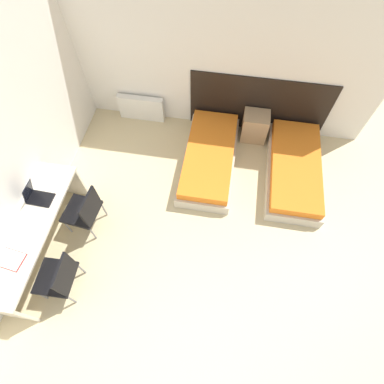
{
  "coord_description": "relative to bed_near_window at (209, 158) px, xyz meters",
  "views": [
    {
      "loc": [
        0.35,
        0.18,
        4.28
      ],
      "look_at": [
        0.0,
        2.33,
        0.55
      ],
      "focal_mm": 28.0,
      "sensor_mm": 36.0,
      "label": 1
    }
  ],
  "objects": [
    {
      "name": "ground_plane",
      "position": [
        -0.14,
        -3.25,
        -0.17
      ],
      "size": [
        20.0,
        20.0,
        0.0
      ],
      "primitive_type": "plane",
      "color": "beige"
    },
    {
      "name": "wall_back",
      "position": [
        -0.14,
        1.01,
        1.18
      ],
      "size": [
        5.46,
        0.05,
        2.7
      ],
      "color": "white",
      "rests_on": "ground_plane"
    },
    {
      "name": "wall_left",
      "position": [
        -2.4,
        -1.14,
        1.18
      ],
      "size": [
        0.05,
        5.24,
        2.7
      ],
      "color": "white",
      "rests_on": "ground_plane"
    },
    {
      "name": "headboard_panel",
      "position": [
        0.71,
        0.97,
        0.39
      ],
      "size": [
        2.38,
        0.03,
        1.13
      ],
      "color": "black",
      "rests_on": "ground_plane"
    },
    {
      "name": "bed_near_window",
      "position": [
        0.0,
        0.0,
        0.0
      ],
      "size": [
        0.86,
        1.87,
        0.36
      ],
      "color": "beige",
      "rests_on": "ground_plane"
    },
    {
      "name": "bed_near_door",
      "position": [
        1.42,
        0.0,
        0.0
      ],
      "size": [
        0.86,
        1.87,
        0.36
      ],
      "color": "beige",
      "rests_on": "ground_plane"
    },
    {
      "name": "nightstand",
      "position": [
        0.71,
        0.75,
        0.1
      ],
      "size": [
        0.44,
        0.37,
        0.54
      ],
      "color": "tan",
      "rests_on": "ground_plane"
    },
    {
      "name": "radiator",
      "position": [
        -1.4,
        0.89,
        0.07
      ],
      "size": [
        0.85,
        0.12,
        0.49
      ],
      "color": "silver",
      "rests_on": "ground_plane"
    },
    {
      "name": "desk",
      "position": [
        -2.1,
        -1.9,
        0.42
      ],
      "size": [
        0.55,
        1.99,
        0.76
      ],
      "color": "beige",
      "rests_on": "ground_plane"
    },
    {
      "name": "chair_near_laptop",
      "position": [
        -1.61,
        -1.43,
        0.31
      ],
      "size": [
        0.51,
        0.51,
        0.89
      ],
      "rotation": [
        0.0,
        0.0,
        -0.1
      ],
      "color": "black",
      "rests_on": "ground_plane"
    },
    {
      "name": "chair_near_notebook",
      "position": [
        -1.61,
        -2.38,
        0.31
      ],
      "size": [
        0.48,
        0.48,
        0.89
      ],
      "rotation": [
        0.0,
        0.0,
        0.03
      ],
      "color": "black",
      "rests_on": "ground_plane"
    },
    {
      "name": "laptop",
      "position": [
        -2.15,
        -1.48,
        0.66
      ],
      "size": [
        0.34,
        0.23,
        0.33
      ],
      "rotation": [
        0.0,
        0.0,
        -0.03
      ],
      "color": "black",
      "rests_on": "desk"
    },
    {
      "name": "open_notebook",
      "position": [
        -2.12,
        -2.33,
        0.6
      ],
      "size": [
        0.34,
        0.27,
        0.02
      ],
      "rotation": [
        0.0,
        0.0,
        -0.13
      ],
      "color": "#B21E1E",
      "rests_on": "desk"
    }
  ]
}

